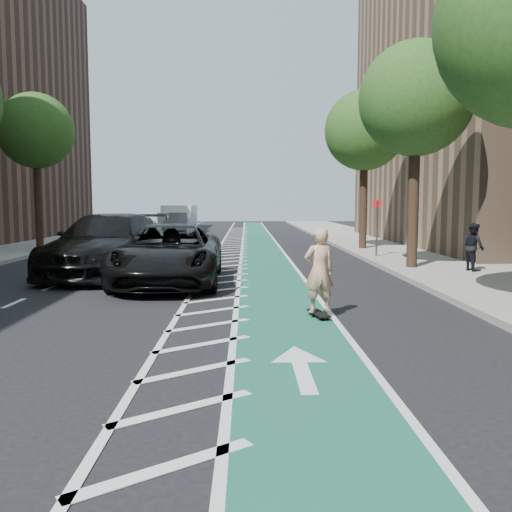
{
  "coord_description": "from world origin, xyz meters",
  "views": [
    {
      "loc": [
        2.23,
        -10.16,
        2.34
      ],
      "look_at": [
        2.45,
        2.43,
        1.1
      ],
      "focal_mm": 38.0,
      "sensor_mm": 36.0,
      "label": 1
    }
  ],
  "objects_px": {
    "suv_near": "(169,254)",
    "barrel_a": "(90,263)",
    "suv_far": "(109,244)",
    "skateboarder": "(319,270)"
  },
  "relations": [
    {
      "from": "skateboarder",
      "to": "barrel_a",
      "type": "distance_m",
      "value": 9.21
    },
    {
      "from": "suv_far",
      "to": "barrel_a",
      "type": "height_order",
      "value": "suv_far"
    },
    {
      "from": "skateboarder",
      "to": "suv_far",
      "type": "height_order",
      "value": "suv_far"
    },
    {
      "from": "suv_near",
      "to": "suv_far",
      "type": "height_order",
      "value": "suv_far"
    },
    {
      "from": "suv_near",
      "to": "barrel_a",
      "type": "xyz_separation_m",
      "value": [
        -2.81,
        1.73,
        -0.44
      ]
    },
    {
      "from": "suv_near",
      "to": "suv_far",
      "type": "distance_m",
      "value": 3.05
    },
    {
      "from": "suv_far",
      "to": "skateboarder",
      "type": "bearing_deg",
      "value": -43.12
    },
    {
      "from": "suv_near",
      "to": "barrel_a",
      "type": "height_order",
      "value": "suv_near"
    },
    {
      "from": "suv_far",
      "to": "suv_near",
      "type": "bearing_deg",
      "value": -36.45
    },
    {
      "from": "skateboarder",
      "to": "barrel_a",
      "type": "relative_size",
      "value": 1.94
    }
  ]
}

